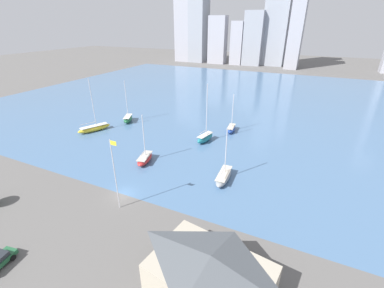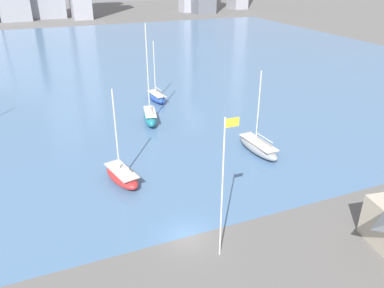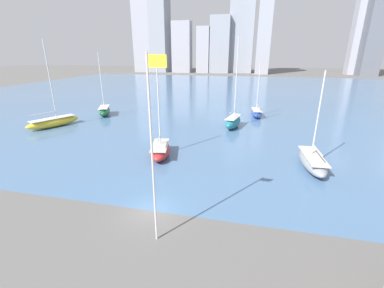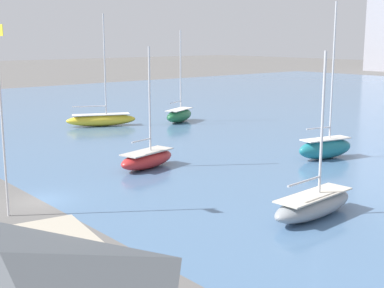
{
  "view_description": "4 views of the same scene",
  "coord_description": "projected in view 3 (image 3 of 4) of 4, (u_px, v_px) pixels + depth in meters",
  "views": [
    {
      "loc": [
        27.61,
        -29.49,
        28.46
      ],
      "look_at": [
        6.83,
        15.02,
        5.15
      ],
      "focal_mm": 24.0,
      "sensor_mm": 36.0,
      "label": 1
    },
    {
      "loc": [
        -9.97,
        -25.46,
        22.58
      ],
      "look_at": [
        3.96,
        8.48,
        5.01
      ],
      "focal_mm": 35.0,
      "sensor_mm": 36.0,
      "label": 2
    },
    {
      "loc": [
        7.68,
        -17.34,
        12.61
      ],
      "look_at": [
        1.11,
        10.76,
        2.41
      ],
      "focal_mm": 24.0,
      "sensor_mm": 36.0,
      "label": 3
    },
    {
      "loc": [
        35.98,
        -15.67,
        11.72
      ],
      "look_at": [
        4.2,
        10.86,
        3.52
      ],
      "focal_mm": 50.0,
      "sensor_mm": 36.0,
      "label": 4
    }
  ],
  "objects": [
    {
      "name": "harbor_water",
      "position": [
        229.0,
        93.0,
        86.04
      ],
      "size": [
        180.0,
        140.0,
        0.0
      ],
      "color": "#4C7099",
      "rests_on": "ground_plane"
    },
    {
      "name": "sailboat_teal",
      "position": [
        233.0,
        121.0,
        45.75
      ],
      "size": [
        3.28,
        6.69,
        15.16
      ],
      "rotation": [
        0.0,
        0.0,
        -0.21
      ],
      "color": "#1E757F",
      "rests_on": "harbor_water"
    },
    {
      "name": "distant_city_skyline",
      "position": [
        246.0,
        29.0,
        167.66
      ],
      "size": [
        181.09,
        25.06,
        69.1
      ],
      "color": "#9E9EA8",
      "rests_on": "ground_plane"
    },
    {
      "name": "ground_plane",
      "position": [
        151.0,
        211.0,
        21.77
      ],
      "size": [
        500.0,
        500.0,
        0.0
      ],
      "primitive_type": "plane",
      "color": "#605E5B"
    },
    {
      "name": "sailboat_gray",
      "position": [
        312.0,
        161.0,
        29.63
      ],
      "size": [
        2.84,
        8.03,
        10.95
      ],
      "rotation": [
        0.0,
        0.0,
        0.06
      ],
      "color": "gray",
      "rests_on": "harbor_water"
    },
    {
      "name": "sailboat_yellow",
      "position": [
        53.0,
        122.0,
        46.45
      ],
      "size": [
        5.94,
        9.44,
        14.92
      ],
      "rotation": [
        0.0,
        0.0,
        -0.43
      ],
      "color": "yellow",
      "rests_on": "harbor_water"
    },
    {
      "name": "sailboat_red",
      "position": [
        160.0,
        150.0,
        33.04
      ],
      "size": [
        3.86,
        6.83,
        11.01
      ],
      "rotation": [
        0.0,
        0.0,
        0.24
      ],
      "color": "#B72828",
      "rests_on": "harbor_water"
    },
    {
      "name": "flag_pole",
      "position": [
        153.0,
        150.0,
        16.19
      ],
      "size": [
        1.24,
        0.14,
        12.71
      ],
      "color": "silver",
      "rests_on": "ground_plane"
    },
    {
      "name": "sailboat_green",
      "position": [
        104.0,
        111.0,
        55.08
      ],
      "size": [
        4.59,
        6.59,
        12.87
      ],
      "rotation": [
        0.0,
        0.0,
        0.42
      ],
      "color": "#236B3D",
      "rests_on": "harbor_water"
    },
    {
      "name": "sailboat_blue",
      "position": [
        256.0,
        113.0,
        53.91
      ],
      "size": [
        2.77,
        6.35,
        10.81
      ],
      "rotation": [
        0.0,
        0.0,
        0.11
      ],
      "color": "#284CA8",
      "rests_on": "harbor_water"
    }
  ]
}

